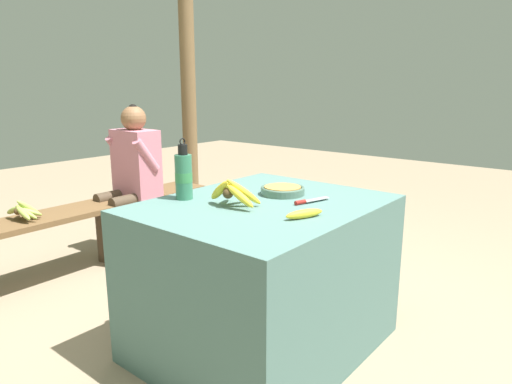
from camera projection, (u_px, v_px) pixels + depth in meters
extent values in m
plane|color=gray|center=(263.00, 344.00, 2.24)|extent=(12.00, 12.00, 0.00)
cube|color=#4C706B|center=(263.00, 276.00, 2.16)|extent=(1.10, 0.90, 0.72)
sphere|color=#4C381E|center=(228.00, 193.00, 1.98)|extent=(0.05, 0.05, 0.05)
ellipsoid|color=yellow|center=(239.00, 196.00, 1.94)|extent=(0.05, 0.16, 0.11)
ellipsoid|color=yellow|center=(244.00, 192.00, 1.98)|extent=(0.14, 0.14, 0.14)
ellipsoid|color=yellow|center=(238.00, 190.00, 2.03)|extent=(0.17, 0.03, 0.12)
ellipsoid|color=yellow|center=(229.00, 191.00, 2.04)|extent=(0.15, 0.13, 0.11)
ellipsoid|color=yellow|center=(220.00, 190.00, 2.02)|extent=(0.07, 0.15, 0.13)
cylinder|color=#4C6B5B|center=(283.00, 191.00, 2.23)|extent=(0.21, 0.21, 0.03)
torus|color=#4C6B5B|center=(283.00, 188.00, 2.22)|extent=(0.21, 0.21, 0.01)
cylinder|color=#BC8942|center=(283.00, 187.00, 2.22)|extent=(0.18, 0.18, 0.01)
cylinder|color=#337556|center=(184.00, 177.00, 2.12)|extent=(0.08, 0.08, 0.21)
cylinder|color=#38844C|center=(184.00, 177.00, 2.12)|extent=(0.08, 0.08, 0.05)
cylinder|color=black|center=(183.00, 150.00, 2.09)|extent=(0.04, 0.04, 0.05)
torus|color=black|center=(182.00, 142.00, 2.08)|extent=(0.03, 0.01, 0.03)
ellipsoid|color=yellow|center=(304.00, 214.00, 1.83)|extent=(0.18, 0.10, 0.04)
cube|color=#BCBCC1|center=(316.00, 199.00, 2.09)|extent=(0.14, 0.06, 0.00)
cylinder|color=maroon|center=(300.00, 202.00, 2.04)|extent=(0.06, 0.03, 0.02)
cube|color=brown|center=(94.00, 207.00, 3.12)|extent=(1.81, 0.32, 0.04)
cube|color=brown|center=(194.00, 216.00, 3.70)|extent=(0.06, 0.06, 0.41)
cube|color=brown|center=(174.00, 211.00, 3.85)|extent=(0.06, 0.06, 0.41)
cylinder|color=#473828|center=(118.00, 236.00, 3.15)|extent=(0.09, 0.09, 0.45)
cylinder|color=#473828|center=(130.00, 200.00, 3.19)|extent=(0.30, 0.09, 0.09)
cylinder|color=#473828|center=(103.00, 231.00, 3.27)|extent=(0.09, 0.09, 0.45)
cylinder|color=#473828|center=(115.00, 196.00, 3.30)|extent=(0.30, 0.09, 0.09)
cube|color=#C67589|center=(136.00, 164.00, 3.29)|extent=(0.20, 0.34, 0.49)
cylinder|color=#C67589|center=(146.00, 155.00, 3.15)|extent=(0.20, 0.06, 0.25)
cylinder|color=#C67589|center=(119.00, 151.00, 3.35)|extent=(0.20, 0.06, 0.25)
sphere|color=brown|center=(134.00, 118.00, 3.22)|extent=(0.18, 0.18, 0.18)
sphere|color=black|center=(133.00, 109.00, 3.20)|extent=(0.07, 0.07, 0.07)
sphere|color=#4C381E|center=(18.00, 211.00, 2.72)|extent=(0.04, 0.04, 0.04)
ellipsoid|color=#9EB24C|center=(23.00, 213.00, 2.69)|extent=(0.05, 0.15, 0.09)
ellipsoid|color=#9EB24C|center=(26.00, 213.00, 2.71)|extent=(0.09, 0.15, 0.09)
ellipsoid|color=#9EB24C|center=(29.00, 211.00, 2.74)|extent=(0.15, 0.11, 0.08)
ellipsoid|color=#9EB24C|center=(29.00, 208.00, 2.76)|extent=(0.15, 0.06, 0.14)
ellipsoid|color=#9EB24C|center=(26.00, 209.00, 2.77)|extent=(0.14, 0.07, 0.11)
ellipsoid|color=#9EB24C|center=(24.00, 209.00, 2.78)|extent=(0.15, 0.11, 0.10)
ellipsoid|color=#9EB24C|center=(19.00, 210.00, 2.77)|extent=(0.10, 0.15, 0.09)
ellipsoid|color=#9EB24C|center=(13.00, 210.00, 2.76)|extent=(0.04, 0.16, 0.09)
cylinder|color=brown|center=(188.00, 71.00, 3.99)|extent=(0.13, 0.13, 2.72)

